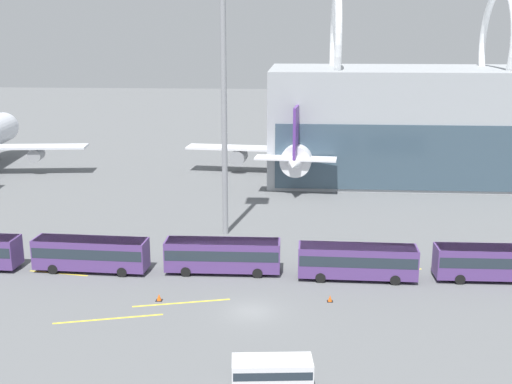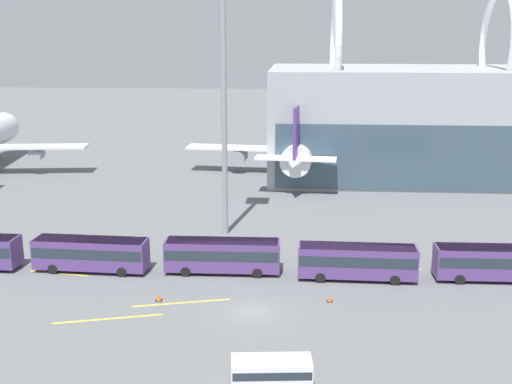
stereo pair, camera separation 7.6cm
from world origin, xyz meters
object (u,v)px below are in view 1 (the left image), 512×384
shuttle_bus_4 (495,261)px  floodlight_mast (223,53)px  traffic_cone_2 (330,298)px  shuttle_bus_3 (357,260)px  shuttle_bus_2 (223,254)px  service_van_foreground (272,372)px  airliner_at_gate_far (304,145)px  traffic_cone_0 (159,297)px  shuttle_bus_1 (91,252)px

shuttle_bus_4 → floodlight_mast: size_ratio=0.37×
traffic_cone_2 → shuttle_bus_3: bearing=63.2°
shuttle_bus_2 → shuttle_bus_3: (13.33, -0.80, 0.00)m
shuttle_bus_2 → shuttle_bus_4: 26.67m
shuttle_bus_3 → service_van_foreground: (-7.40, -20.66, -0.64)m
airliner_at_gate_far → traffic_cone_0: 56.18m
shuttle_bus_1 → shuttle_bus_2: same height
shuttle_bus_1 → shuttle_bus_4: same height
shuttle_bus_1 → shuttle_bus_3: size_ratio=1.01×
airliner_at_gate_far → shuttle_bus_2: airliner_at_gate_far is taller
traffic_cone_0 → traffic_cone_2: bearing=3.1°
shuttle_bus_1 → shuttle_bus_2: (13.33, 0.46, 0.00)m
airliner_at_gate_far → service_van_foreground: airliner_at_gate_far is taller
shuttle_bus_1 → floodlight_mast: bearing=50.0°
service_van_foreground → traffic_cone_0: bearing=-58.1°
shuttle_bus_1 → floodlight_mast: (12.13, 13.23, 19.28)m
traffic_cone_0 → traffic_cone_2: 15.44m
traffic_cone_2 → airliner_at_gate_far: bearing=92.3°
floodlight_mast → shuttle_bus_4: bearing=-24.9°
airliner_at_gate_far → traffic_cone_2: size_ratio=68.39×
floodlight_mast → shuttle_bus_1: bearing=-132.5°
shuttle_bus_4 → traffic_cone_2: size_ratio=19.50×
shuttle_bus_4 → floodlight_mast: 36.28m
shuttle_bus_2 → floodlight_mast: bearing=94.4°
traffic_cone_0 → traffic_cone_2: traffic_cone_0 is taller
service_van_foreground → floodlight_mast: 40.25m
shuttle_bus_4 → service_van_foreground: (-20.73, -21.29, -0.64)m
airliner_at_gate_far → floodlight_mast: bearing=169.8°
shuttle_bus_4 → shuttle_bus_3: bearing=-178.2°
shuttle_bus_2 → service_van_foreground: shuttle_bus_2 is taller
airliner_at_gate_far → traffic_cone_2: airliner_at_gate_far is taller
shuttle_bus_1 → shuttle_bus_3: same height
floodlight_mast → traffic_cone_2: size_ratio=53.11×
shuttle_bus_3 → shuttle_bus_4: (13.33, 0.63, 0.00)m
shuttle_bus_1 → traffic_cone_0: (8.40, -6.84, -1.67)m
shuttle_bus_1 → service_van_foreground: 28.51m
shuttle_bus_4 → traffic_cone_0: (-31.60, -7.11, -1.67)m
airliner_at_gate_far → shuttle_bus_2: (-8.32, -47.10, -2.96)m
service_van_foreground → traffic_cone_2: service_van_foreground is taller
shuttle_bus_4 → floodlight_mast: (-27.87, 12.95, 19.28)m
traffic_cone_0 → service_van_foreground: bearing=-52.5°
shuttle_bus_3 → shuttle_bus_4: 13.35m
shuttle_bus_3 → traffic_cone_0: 19.46m
shuttle_bus_1 → floodlight_mast: 26.34m
shuttle_bus_4 → airliner_at_gate_far: bearing=110.3°
traffic_cone_0 → shuttle_bus_4: bearing=12.7°
airliner_at_gate_far → shuttle_bus_4: size_ratio=3.51×
shuttle_bus_4 → traffic_cone_0: shuttle_bus_4 is taller
traffic_cone_2 → service_van_foreground: bearing=-106.9°
shuttle_bus_2 → traffic_cone_0: size_ratio=18.36×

